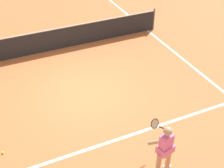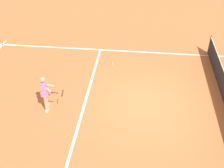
% 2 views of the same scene
% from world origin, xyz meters
% --- Properties ---
extents(ground_plane, '(27.92, 27.92, 0.00)m').
position_xyz_m(ground_plane, '(0.00, 0.00, 0.00)').
color(ground_plane, '#C66638').
extents(service_line_marking, '(8.94, 0.10, 0.01)m').
position_xyz_m(service_line_marking, '(0.00, -2.55, 0.00)').
color(service_line_marking, white).
rests_on(service_line_marking, ground).
extents(sideline_left_marking, '(0.10, 19.48, 0.01)m').
position_xyz_m(sideline_left_marking, '(-4.47, 0.00, 0.00)').
color(sideline_left_marking, white).
rests_on(sideline_left_marking, ground).
extents(tennis_player, '(0.68, 1.06, 1.55)m').
position_xyz_m(tennis_player, '(0.68, -4.02, 0.85)').
color(tennis_player, tan).
rests_on(tennis_player, ground).
extents(tennis_ball_near, '(0.07, 0.07, 0.07)m').
position_xyz_m(tennis_ball_near, '(-2.99, -1.72, 0.03)').
color(tennis_ball_near, '#D1E533').
rests_on(tennis_ball_near, ground).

